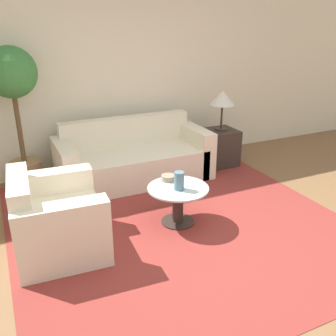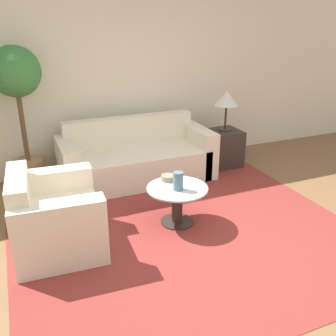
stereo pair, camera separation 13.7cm
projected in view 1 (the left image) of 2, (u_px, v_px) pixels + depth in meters
name	position (u px, v px, depth m)	size (l,w,h in m)	color
ground_plane	(228.00, 260.00, 3.45)	(14.00, 14.00, 0.00)	brown
wall_back	(124.00, 77.00, 5.31)	(10.00, 0.06, 2.60)	beige
rug	(178.00, 222.00, 4.09)	(3.46, 3.54, 0.01)	maroon
sofa_main	(133.00, 160.00, 5.12)	(2.04, 0.87, 0.82)	beige
armchair	(53.00, 222.00, 3.53)	(0.85, 1.03, 0.78)	beige
coffee_table	(178.00, 200.00, 3.99)	(0.65, 0.65, 0.42)	#332823
side_table	(220.00, 147.00, 5.63)	(0.46, 0.46, 0.54)	#332823
table_lamp	(223.00, 99.00, 5.36)	(0.36, 0.36, 0.58)	#332823
potted_plant	(14.00, 97.00, 4.45)	(0.61, 0.61, 1.80)	#93704C
vase	(179.00, 181.00, 3.85)	(0.11, 0.11, 0.19)	slate
bowl	(168.00, 178.00, 4.09)	(0.15, 0.15, 0.06)	gray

